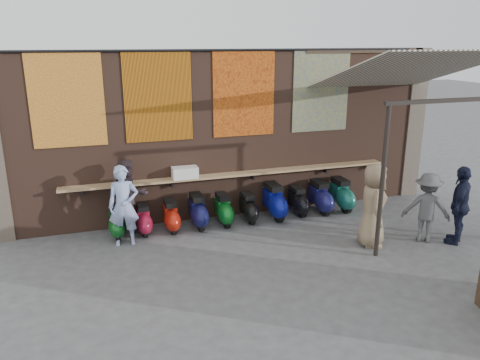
{
  "coord_description": "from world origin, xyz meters",
  "views": [
    {
      "loc": [
        -3.2,
        -7.98,
        4.2
      ],
      "look_at": [
        -0.22,
        1.2,
        1.3
      ],
      "focal_mm": 35.0,
      "sensor_mm": 36.0,
      "label": 1
    }
  ],
  "objects": [
    {
      "name": "awning_post_left",
      "position": [
        2.1,
        -0.6,
        1.55
      ],
      "size": [
        0.09,
        0.09,
        3.1
      ],
      "primitive_type": "cylinder",
      "color": "black",
      "rests_on": "ground"
    },
    {
      "name": "hang_rail",
      "position": [
        0.0,
        2.47,
        3.98
      ],
      "size": [
        9.5,
        0.06,
        0.06
      ],
      "primitive_type": "cylinder",
      "rotation": [
        0.0,
        1.57,
        0.0
      ],
      "color": "black",
      "rests_on": "brick_wall"
    },
    {
      "name": "shopper_tan",
      "position": [
        2.29,
        -0.1,
        0.89
      ],
      "size": [
        0.89,
        1.03,
        1.79
      ],
      "primitive_type": "imported",
      "rotation": [
        0.0,
        0.0,
        1.13
      ],
      "color": "#836E53",
      "rests_on": "ground"
    },
    {
      "name": "scooter_stool_8",
      "position": [
        2.16,
        1.99,
        0.4
      ],
      "size": [
        0.38,
        0.84,
        0.8
      ],
      "primitive_type": null,
      "color": "#171853",
      "rests_on": "ground"
    },
    {
      "name": "scooter_stool_7",
      "position": [
        1.57,
        2.02,
        0.35
      ],
      "size": [
        0.33,
        0.73,
        0.7
      ],
      "primitive_type": null,
      "color": "black",
      "rests_on": "ground"
    },
    {
      "name": "scooter_stool_3",
      "position": [
        -0.99,
        1.99,
        0.39
      ],
      "size": [
        0.37,
        0.81,
        0.77
      ],
      "primitive_type": null,
      "color": "#121344",
      "rests_on": "ground"
    },
    {
      "name": "scooter_stool_9",
      "position": [
        2.76,
        1.99,
        0.41
      ],
      "size": [
        0.38,
        0.85,
        0.81
      ],
      "primitive_type": null,
      "color": "#186152",
      "rests_on": "ground"
    },
    {
      "name": "tapestry_orange",
      "position": [
        0.3,
        2.48,
        3.0
      ],
      "size": [
        1.5,
        0.02,
        2.0
      ],
      "primitive_type": "cube",
      "color": "#C65C18",
      "rests_on": "brick_wall"
    },
    {
      "name": "pier_right",
      "position": [
        5.2,
        2.7,
        2.0
      ],
      "size": [
        0.5,
        0.5,
        4.0
      ],
      "primitive_type": "cube",
      "color": "#4C4238",
      "rests_on": "ground"
    },
    {
      "name": "shopper_grey",
      "position": [
        3.5,
        -0.28,
        0.76
      ],
      "size": [
        1.13,
        1.03,
        1.53
      ],
      "primitive_type": "imported",
      "rotation": [
        0.0,
        0.0,
        2.54
      ],
      "color": "#505154",
      "rests_on": "ground"
    },
    {
      "name": "scooter_stool_5",
      "position": [
        0.24,
        1.97,
        0.34
      ],
      "size": [
        0.32,
        0.71,
        0.68
      ],
      "primitive_type": null,
      "color": "black",
      "rests_on": "ground"
    },
    {
      "name": "brick_wall",
      "position": [
        0.0,
        2.7,
        2.0
      ],
      "size": [
        10.0,
        0.4,
        4.0
      ],
      "primitive_type": "cube",
      "color": "brown",
      "rests_on": "ground"
    },
    {
      "name": "tapestry_multi",
      "position": [
        2.3,
        2.48,
        3.0
      ],
      "size": [
        1.5,
        0.02,
        2.0
      ],
      "primitive_type": "cube",
      "color": "navy",
      "rests_on": "brick_wall"
    },
    {
      "name": "scooter_stool_0",
      "position": [
        -2.83,
        1.99,
        0.36
      ],
      "size": [
        0.34,
        0.75,
        0.71
      ],
      "primitive_type": null,
      "color": "#10521B",
      "rests_on": "ground"
    },
    {
      "name": "scooter_stool_4",
      "position": [
        -0.37,
        1.98,
        0.36
      ],
      "size": [
        0.34,
        0.76,
        0.72
      ],
      "primitive_type": null,
      "color": "#0D601E",
      "rests_on": "ground"
    },
    {
      "name": "awning_canvas",
      "position": [
        3.5,
        0.9,
        3.55
      ],
      "size": [
        3.2,
        3.28,
        0.97
      ],
      "primitive_type": "cube",
      "rotation": [
        -0.28,
        0.0,
        0.0
      ],
      "color": "beige",
      "rests_on": "brick_wall"
    },
    {
      "name": "awning_ledger",
      "position": [
        3.5,
        2.49,
        3.95
      ],
      "size": [
        3.3,
        0.08,
        0.12
      ],
      "primitive_type": "cube",
      "color": "#33261C",
      "rests_on": "brick_wall"
    },
    {
      "name": "tapestry_sun",
      "position": [
        -1.7,
        2.48,
        3.0
      ],
      "size": [
        1.5,
        0.02,
        2.0
      ],
      "primitive_type": "cube",
      "color": "orange",
      "rests_on": "brick_wall"
    },
    {
      "name": "scooter_stool_1",
      "position": [
        -2.23,
        2.0,
        0.33
      ],
      "size": [
        0.32,
        0.7,
        0.67
      ],
      "primitive_type": null,
      "color": "#A71634",
      "rests_on": "ground"
    },
    {
      "name": "diner_right",
      "position": [
        -2.5,
        2.0,
        0.87
      ],
      "size": [
        1.01,
        0.88,
        1.74
      ],
      "primitive_type": "imported",
      "rotation": [
        0.0,
        0.0,
        0.31
      ],
      "color": "#32272C",
      "rests_on": "ground"
    },
    {
      "name": "scooter_stool_6",
      "position": [
        0.92,
        1.98,
        0.43
      ],
      "size": [
        0.4,
        0.9,
        0.85
      ],
      "primitive_type": null,
      "color": "navy",
      "rests_on": "ground"
    },
    {
      "name": "awning_header",
      "position": [
        3.5,
        -0.6,
        3.08
      ],
      "size": [
        3.0,
        0.08,
        0.08
      ],
      "primitive_type": "cube",
      "color": "black",
      "rests_on": "awning_post_left"
    },
    {
      "name": "diner_left",
      "position": [
        -2.67,
        1.55,
        0.86
      ],
      "size": [
        0.66,
        0.46,
        1.73
      ],
      "primitive_type": "imported",
      "rotation": [
        0.0,
        0.0,
        -0.08
      ],
      "color": "#94A5D7",
      "rests_on": "ground"
    },
    {
      "name": "ground",
      "position": [
        0.0,
        0.0,
        0.0
      ],
      "size": [
        70.0,
        70.0,
        0.0
      ],
      "primitive_type": "plane",
      "color": "#474749",
      "rests_on": "ground"
    },
    {
      "name": "tapestry_redgold",
      "position": [
        -3.6,
        2.48,
        3.0
      ],
      "size": [
        1.5,
        0.02,
        2.0
      ],
      "primitive_type": "cube",
      "color": "#9F2417",
      "rests_on": "brick_wall"
    },
    {
      "name": "eating_counter",
      "position": [
        0.0,
        2.33,
        1.1
      ],
      "size": [
        8.0,
        0.32,
        0.05
      ],
      "primitive_type": "cube",
      "color": "#9E7A51",
      "rests_on": "brick_wall"
    },
    {
      "name": "scooter_stool_2",
      "position": [
        -1.62,
        1.97,
        0.35
      ],
      "size": [
        0.33,
        0.74,
        0.7
      ],
      "primitive_type": null,
      "color": "#A81B0C",
      "rests_on": "ground"
    },
    {
      "name": "shopper_navy",
      "position": [
        4.1,
        -0.57,
        0.85
      ],
      "size": [
        1.04,
        0.94,
        1.7
      ],
      "primitive_type": "imported",
      "rotation": [
        0.0,
        0.0,
        3.81
      ],
      "color": "#151931",
      "rests_on": "ground"
    },
    {
      "name": "shelf_box",
      "position": [
        -1.2,
        2.3,
        1.26
      ],
      "size": [
        0.59,
        0.33,
        0.26
      ],
      "primitive_type": "cube",
      "color": "white",
      "rests_on": "eating_counter"
    }
  ]
}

